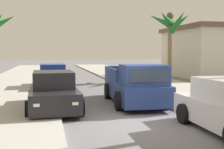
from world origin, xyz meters
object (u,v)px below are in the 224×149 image
Objects in this scene: palm_tree_left_fore at (171,24)px; roadside_house at (223,52)px; car_left_mid at (52,77)px; pickup_truck at (135,86)px; car_right_near at (54,92)px.

roadside_house is at bearing 21.69° from palm_tree_left_fore.
car_left_mid is 0.43× the size of roadside_house.
pickup_truck is 1.24× the size of car_right_near.
palm_tree_left_fore is at bearing -158.31° from roadside_house.
car_right_near is 0.43× the size of roadside_house.
car_left_mid is 17.41m from roadside_house.
car_left_mid is at bearing 118.08° from pickup_truck.
car_right_near is (-3.56, -0.61, -0.08)m from pickup_truck.
car_left_mid is at bearing -160.58° from roadside_house.
roadside_house is (16.42, 12.89, 1.67)m from car_right_near.
pickup_truck is 0.94× the size of palm_tree_left_fore.
palm_tree_left_fore is (9.57, 3.07, 3.88)m from car_left_mid.
roadside_house is at bearing 38.12° from car_right_near.
car_right_near is 20.94m from roadside_house.
palm_tree_left_fore is at bearing 57.58° from pickup_truck.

